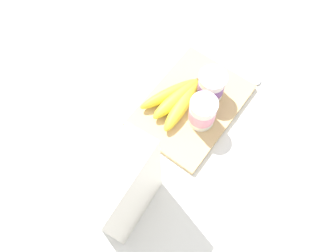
% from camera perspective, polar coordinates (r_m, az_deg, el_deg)
% --- Properties ---
extents(ground_plane, '(2.40, 2.40, 0.00)m').
position_cam_1_polar(ground_plane, '(0.94, 3.98, 3.24)').
color(ground_plane, silver).
extents(cutting_board, '(0.32, 0.23, 0.02)m').
position_cam_1_polar(cutting_board, '(0.94, 4.01, 3.48)').
color(cutting_board, tan).
rests_on(cutting_board, ground_plane).
extents(cereal_box, '(0.18, 0.09, 0.30)m').
position_cam_1_polar(cereal_box, '(0.71, -7.38, -11.18)').
color(cereal_box, white).
rests_on(cereal_box, ground_plane).
extents(yogurt_cup_front, '(0.08, 0.08, 0.09)m').
position_cam_1_polar(yogurt_cup_front, '(0.91, 7.42, 6.89)').
color(yogurt_cup_front, white).
rests_on(yogurt_cup_front, cutting_board).
extents(yogurt_cup_back, '(0.07, 0.07, 0.10)m').
position_cam_1_polar(yogurt_cup_back, '(0.87, 5.92, 2.37)').
color(yogurt_cup_back, white).
rests_on(yogurt_cup_back, cutting_board).
extents(banana_bunch, '(0.19, 0.13, 0.04)m').
position_cam_1_polar(banana_bunch, '(0.91, 1.38, 4.63)').
color(banana_bunch, yellow).
rests_on(banana_bunch, cutting_board).
extents(spoon, '(0.13, 0.08, 0.01)m').
position_cam_1_polar(spoon, '(1.03, 15.10, 8.90)').
color(spoon, silver).
rests_on(spoon, ground_plane).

